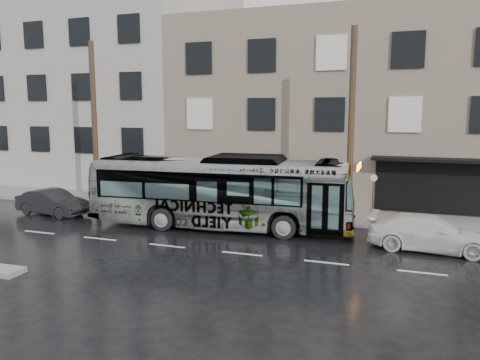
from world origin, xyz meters
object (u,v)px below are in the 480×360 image
(bus, at_px, (220,192))
(white_sedan, at_px, (430,233))
(utility_pole_rear, at_px, (94,124))
(dark_sedan, at_px, (53,202))
(utility_pole_front, at_px, (351,127))
(sign_post, at_px, (373,199))

(bus, height_order, white_sedan, bus)
(utility_pole_rear, height_order, dark_sedan, utility_pole_rear)
(utility_pole_front, height_order, white_sedan, utility_pole_front)
(utility_pole_front, bearing_deg, white_sedan, -40.32)
(utility_pole_front, height_order, sign_post, utility_pole_front)
(utility_pole_rear, relative_size, dark_sedan, 2.23)
(utility_pole_rear, bearing_deg, utility_pole_front, 0.00)
(utility_pole_front, relative_size, utility_pole_rear, 1.00)
(utility_pole_front, distance_m, bus, 6.72)
(utility_pole_rear, height_order, bus, utility_pole_rear)
(utility_pole_rear, xyz_separation_m, dark_sedan, (-0.82, -2.70, -3.98))
(sign_post, distance_m, dark_sedan, 16.16)
(white_sedan, bearing_deg, bus, 89.52)
(utility_pole_rear, distance_m, dark_sedan, 4.88)
(utility_pole_rear, distance_m, white_sedan, 18.13)
(utility_pole_rear, distance_m, bus, 9.20)
(utility_pole_front, bearing_deg, dark_sedan, -169.67)
(utility_pole_rear, height_order, white_sedan, utility_pole_rear)
(utility_pole_front, xyz_separation_m, dark_sedan, (-14.82, -2.70, -3.98))
(utility_pole_front, relative_size, dark_sedan, 2.23)
(sign_post, relative_size, bus, 0.20)
(utility_pole_front, xyz_separation_m, utility_pole_rear, (-14.00, 0.00, 0.00))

